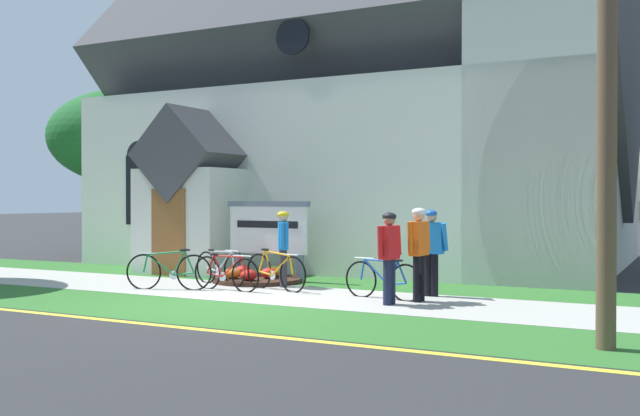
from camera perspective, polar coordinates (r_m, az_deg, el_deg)
ground at (r=16.46m, az=-0.09°, el=-5.76°), size 140.00×140.00×0.00m
sidewalk_slab at (r=15.19m, az=-8.34°, el=-6.28°), size 32.00×2.64×0.01m
grass_verge at (r=13.28m, az=-14.72°, el=-7.32°), size 32.00×2.34×0.01m
church_lawn at (r=17.11m, az=-3.75°, el=-5.50°), size 24.00×1.99×0.01m
curb_paint_stripe at (r=12.34m, az=-18.88°, el=-7.94°), size 28.00×0.16×0.01m
church_building at (r=22.04m, az=4.73°, el=7.61°), size 14.53×11.63×12.13m
church_sign at (r=16.71m, az=-4.07°, el=-1.65°), size 2.16×0.17×1.80m
flower_bed at (r=16.41m, az=-4.96°, el=-5.43°), size 1.99×1.99×0.34m
bicycle_orange at (r=15.31m, az=-11.63°, el=-4.81°), size 1.70×0.67×0.86m
bicycle_red at (r=13.62m, az=4.94°, el=-5.57°), size 1.67×0.34×0.78m
bicycle_blue at (r=14.98m, az=-7.33°, el=-5.01°), size 1.69×0.20×0.77m
bicycle_yellow at (r=14.92m, az=-3.49°, el=-4.94°), size 1.69×0.53×0.86m
bicycle_green at (r=15.98m, az=-7.77°, el=-4.62°), size 1.64×0.56×0.79m
cyclist_in_orange_jersey at (r=14.06m, az=8.63°, el=-2.93°), size 0.65×0.30×1.65m
cyclist_in_yellow_jersey at (r=12.85m, az=5.40°, el=-3.36°), size 0.27×0.68×1.62m
cyclist_in_white_jersey at (r=15.44m, az=-2.88°, el=-2.75°), size 0.41×0.67×1.59m
cyclist_in_red_jersey at (r=13.28m, az=7.69°, el=-3.00°), size 0.29×0.71×1.69m
utility_pole at (r=9.94m, az=20.74°, el=14.16°), size 3.12×0.28×7.51m
yard_deciduous_tree at (r=24.85m, az=-15.02°, el=5.30°), size 4.81×4.81×5.39m
distant_hill at (r=85.14m, az=22.19°, el=-0.60°), size 91.29×37.26×26.91m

